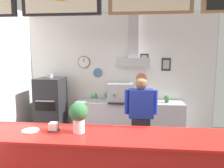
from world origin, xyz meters
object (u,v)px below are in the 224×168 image
(pizza_oven, at_px, (51,108))
(espresso_machine, at_px, (120,93))
(potted_basil, at_px, (167,98))
(shop_worker, at_px, (141,119))
(potted_oregano, at_px, (94,96))
(potted_thyme, at_px, (108,96))
(napkin_holder, at_px, (54,127))
(condiment_plate, at_px, (31,130))
(potted_rosemary, at_px, (144,96))
(basil_vase, at_px, (79,116))

(pizza_oven, distance_m, espresso_machine, 1.75)
(potted_basil, bearing_deg, shop_worker, -116.87)
(potted_oregano, distance_m, potted_thyme, 0.34)
(potted_oregano, height_order, potted_basil, potted_oregano)
(pizza_oven, bearing_deg, espresso_machine, 5.84)
(potted_oregano, bearing_deg, napkin_holder, -90.55)
(condiment_plate, bearing_deg, shop_worker, 43.20)
(pizza_oven, distance_m, potted_rosemary, 2.31)
(pizza_oven, relative_size, potted_rosemary, 5.99)
(pizza_oven, relative_size, shop_worker, 0.97)
(pizza_oven, xyz_separation_m, potted_thyme, (1.38, 0.19, 0.28))
(potted_thyme, xyz_separation_m, condiment_plate, (-0.65, -2.67, 0.08))
(espresso_machine, bearing_deg, condiment_plate, -110.09)
(potted_oregano, bearing_deg, potted_rosemary, 0.81)
(potted_basil, relative_size, napkin_holder, 1.39)
(potted_oregano, distance_m, basil_vase, 2.71)
(potted_thyme, xyz_separation_m, napkin_holder, (-0.37, -2.63, 0.12))
(potted_oregano, xyz_separation_m, potted_basil, (1.78, -0.02, -0.02))
(potted_basil, height_order, potted_thyme, potted_thyme)
(potted_rosemary, distance_m, potted_oregano, 1.24)
(pizza_oven, bearing_deg, potted_basil, 3.79)
(potted_basil, xyz_separation_m, potted_thyme, (-1.44, 0.00, 0.03))
(pizza_oven, bearing_deg, condiment_plate, -73.64)
(potted_oregano, distance_m, potted_basil, 1.78)
(condiment_plate, bearing_deg, potted_oregano, 83.35)
(potted_rosemary, relative_size, potted_basil, 1.47)
(pizza_oven, distance_m, potted_oregano, 1.09)
(potted_oregano, relative_size, potted_thyme, 0.91)
(espresso_machine, height_order, potted_rosemary, espresso_machine)
(potted_rosemary, height_order, potted_oregano, potted_rosemary)
(potted_rosemary, bearing_deg, condiment_plate, -119.89)
(basil_vase, bearing_deg, potted_rosemary, 70.88)
(potted_rosemary, relative_size, basil_vase, 0.70)
(potted_rosemary, bearing_deg, pizza_oven, -174.34)
(shop_worker, distance_m, napkin_holder, 1.75)
(potted_basil, bearing_deg, potted_rosemary, 175.90)
(condiment_plate, bearing_deg, espresso_machine, 69.91)
(shop_worker, relative_size, potted_thyme, 7.18)
(shop_worker, bearing_deg, potted_basil, -120.05)
(shop_worker, distance_m, potted_oregano, 1.75)
(shop_worker, height_order, potted_oregano, shop_worker)
(potted_thyme, relative_size, condiment_plate, 1.07)
(potted_basil, distance_m, potted_thyme, 1.44)
(pizza_oven, height_order, napkin_holder, pizza_oven)
(pizza_oven, distance_m, condiment_plate, 2.61)
(potted_basil, relative_size, condiment_plate, 0.85)
(napkin_holder, bearing_deg, shop_worker, 48.77)
(pizza_oven, bearing_deg, potted_oregano, 11.34)
(pizza_oven, height_order, shop_worker, shop_worker)
(espresso_machine, bearing_deg, potted_basil, 0.69)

